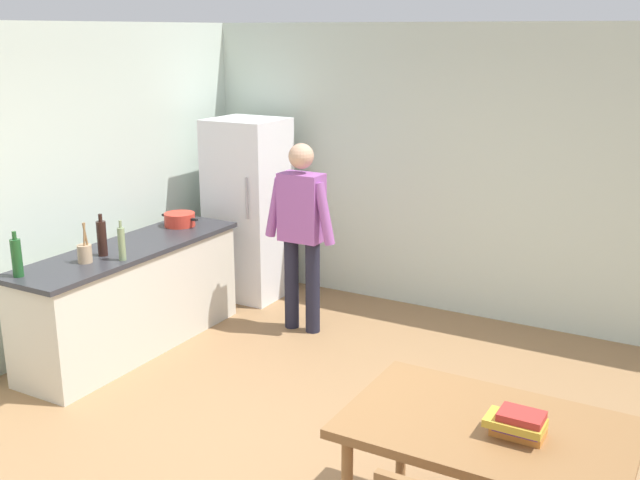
# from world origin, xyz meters

# --- Properties ---
(ground_plane) EXTENTS (14.00, 14.00, 0.00)m
(ground_plane) POSITION_xyz_m (0.00, 0.00, 0.00)
(ground_plane) COLOR #936D47
(wall_back) EXTENTS (6.40, 0.12, 2.70)m
(wall_back) POSITION_xyz_m (0.00, 3.00, 1.35)
(wall_back) COLOR silver
(wall_back) RESTS_ON ground_plane
(wall_left) EXTENTS (0.12, 5.60, 2.70)m
(wall_left) POSITION_xyz_m (-2.60, 0.20, 1.35)
(wall_left) COLOR silver
(wall_left) RESTS_ON ground_plane
(kitchen_counter) EXTENTS (0.64, 2.20, 0.90)m
(kitchen_counter) POSITION_xyz_m (-2.00, 0.80, 0.45)
(kitchen_counter) COLOR beige
(kitchen_counter) RESTS_ON ground_plane
(refrigerator) EXTENTS (0.70, 0.67, 1.80)m
(refrigerator) POSITION_xyz_m (-1.90, 2.40, 0.90)
(refrigerator) COLOR white
(refrigerator) RESTS_ON ground_plane
(person) EXTENTS (0.70, 0.22, 1.70)m
(person) POSITION_xyz_m (-0.95, 1.85, 0.98)
(person) COLOR #1E1E2D
(person) RESTS_ON ground_plane
(dining_table) EXTENTS (1.40, 0.90, 0.75)m
(dining_table) POSITION_xyz_m (1.40, -0.30, 0.67)
(dining_table) COLOR olive
(dining_table) RESTS_ON ground_plane
(cooking_pot) EXTENTS (0.40, 0.28, 0.12)m
(cooking_pot) POSITION_xyz_m (-2.07, 1.54, 0.96)
(cooking_pot) COLOR red
(cooking_pot) RESTS_ON kitchen_counter
(utensil_jar) EXTENTS (0.11, 0.11, 0.32)m
(utensil_jar) POSITION_xyz_m (-1.98, 0.31, 0.98)
(utensil_jar) COLOR tan
(utensil_jar) RESTS_ON kitchen_counter
(bottle_vinegar_tall) EXTENTS (0.06, 0.06, 0.32)m
(bottle_vinegar_tall) POSITION_xyz_m (-1.77, 0.50, 1.04)
(bottle_vinegar_tall) COLOR gray
(bottle_vinegar_tall) RESTS_ON kitchen_counter
(bottle_wine_dark) EXTENTS (0.08, 0.08, 0.34)m
(bottle_wine_dark) POSITION_xyz_m (-2.00, 0.51, 1.05)
(bottle_wine_dark) COLOR black
(bottle_wine_dark) RESTS_ON kitchen_counter
(bottle_wine_green) EXTENTS (0.08, 0.08, 0.34)m
(bottle_wine_green) POSITION_xyz_m (-2.15, -0.17, 1.05)
(bottle_wine_green) COLOR #1E5123
(bottle_wine_green) RESTS_ON kitchen_counter
(book_stack) EXTENTS (0.28, 0.20, 0.14)m
(book_stack) POSITION_xyz_m (1.56, -0.35, 0.82)
(book_stack) COLOR orange
(book_stack) RESTS_ON dining_table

